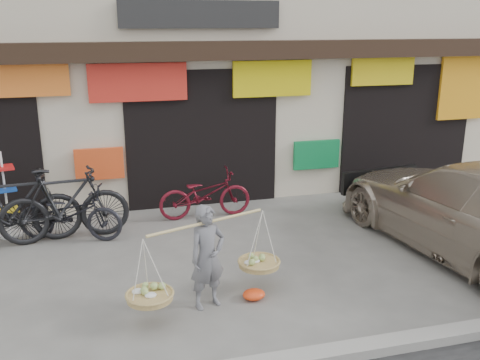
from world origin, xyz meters
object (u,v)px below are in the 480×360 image
object	(u,v)px
street_vendor	(208,262)
bike_1	(64,204)
suv	(475,208)
bike_3	(14,208)
display_rack	(7,202)
bike_2	(205,194)
bike_0	(70,214)

from	to	relation	value
street_vendor	bike_1	distance (m)	3.34
bike_1	suv	xyz separation A→B (m)	(6.27, -2.22, 0.12)
suv	bike_3	bearing A→B (deg)	-24.24
bike_1	display_rack	distance (m)	1.08
street_vendor	bike_2	size ratio (longest dim) A/B	1.21
bike_1	suv	bearing A→B (deg)	-114.52
bike_3	bike_2	bearing A→B (deg)	-86.59
bike_3	suv	xyz separation A→B (m)	(7.05, -2.22, 0.12)
bike_1	bike_3	world-z (taller)	same
bike_0	bike_2	size ratio (longest dim) A/B	1.02
bike_1	bike_2	world-z (taller)	bike_1
bike_2	display_rack	distance (m)	3.46
bike_2	suv	size ratio (longest dim) A/B	0.32
bike_1	street_vendor	bearing A→B (deg)	-150.88
street_vendor	bike_0	xyz separation A→B (m)	(-1.80, 2.76, -0.16)
bike_0	bike_1	size ratio (longest dim) A/B	0.84
suv	display_rack	xyz separation A→B (m)	(-7.24, 2.70, -0.15)
bike_2	display_rack	world-z (taller)	display_rack
display_rack	bike_0	bearing A→B (deg)	-24.83
bike_3	bike_1	bearing A→B (deg)	-95.01
street_vendor	bike_0	bearing A→B (deg)	103.99
street_vendor	suv	xyz separation A→B (m)	(4.40, 0.55, 0.13)
bike_3	display_rack	size ratio (longest dim) A/B	1.42
bike_2	suv	bearing A→B (deg)	-126.32
suv	display_rack	distance (m)	7.73
street_vendor	bike_1	world-z (taller)	street_vendor
bike_3	display_rack	xyz separation A→B (m)	(-0.19, 0.47, -0.04)
street_vendor	bike_3	xyz separation A→B (m)	(-2.66, 2.77, 0.01)
bike_1	bike_2	xyz separation A→B (m)	(2.49, 0.48, -0.18)
street_vendor	suv	world-z (taller)	suv
bike_0	suv	xyz separation A→B (m)	(6.20, -2.21, 0.29)
bike_1	display_rack	bearing A→B (deg)	58.87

